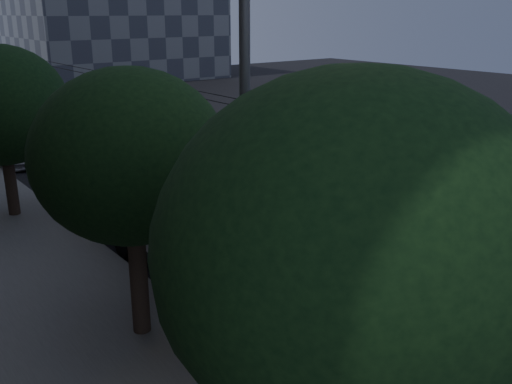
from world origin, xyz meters
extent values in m
plane|color=black|center=(0.00, 0.00, 0.00)|extent=(120.00, 120.00, 0.00)
cube|color=gray|center=(0.28, 20.00, 0.01)|extent=(0.08, 90.00, 0.02)
cube|color=gray|center=(1.72, 20.00, 0.01)|extent=(0.08, 90.00, 0.02)
cube|color=gray|center=(3.28, 20.00, 0.01)|extent=(0.08, 90.00, 0.02)
cube|color=gray|center=(4.72, 20.00, 0.01)|extent=(0.08, 90.00, 0.02)
cylinder|color=black|center=(-3.85, 20.00, 5.60)|extent=(0.02, 90.00, 0.02)
cylinder|color=black|center=(-3.15, 20.00, 5.60)|extent=(0.02, 90.00, 0.02)
cylinder|color=#525255|center=(-5.30, 10.00, 3.00)|extent=(0.14, 0.14, 6.00)
cube|color=silver|center=(-3.50, 2.06, 1.78)|extent=(3.79, 12.25, 2.86)
cube|color=black|center=(-3.50, 2.06, 0.50)|extent=(3.84, 12.29, 0.35)
cube|color=black|center=(-3.50, 2.57, 1.91)|extent=(3.59, 9.76, 1.05)
cube|color=black|center=(-3.50, -3.93, 2.06)|extent=(2.26, 0.31, 1.31)
cube|color=black|center=(-3.50, 8.06, 2.01)|extent=(2.06, 0.29, 1.00)
cube|color=green|center=(-3.50, -3.93, 2.96)|extent=(1.60, 0.23, 0.32)
cube|color=#99989B|center=(-3.50, 5.08, 3.46)|extent=(2.38, 2.42, 0.50)
sphere|color=white|center=(-4.35, -3.98, 0.75)|extent=(0.26, 0.26, 0.26)
sphere|color=white|center=(-2.65, -3.98, 0.75)|extent=(0.26, 0.26, 0.26)
cylinder|color=#525255|center=(-3.80, 6.13, 4.46)|extent=(0.06, 4.55, 2.34)
cylinder|color=#525255|center=(-3.20, 6.13, 4.46)|extent=(0.06, 4.55, 2.34)
cylinder|color=black|center=(-4.73, -1.79, 0.50)|extent=(0.30, 1.00, 1.00)
cylinder|color=black|center=(-2.27, -1.79, 0.50)|extent=(0.30, 1.00, 1.00)
cylinder|color=black|center=(-4.73, 4.71, 0.50)|extent=(0.30, 1.00, 1.00)
cylinder|color=black|center=(-2.27, 4.71, 0.50)|extent=(0.30, 1.00, 1.00)
cylinder|color=black|center=(-4.73, 6.64, 0.50)|extent=(0.30, 1.00, 1.00)
cylinder|color=black|center=(-2.27, 6.64, 0.50)|extent=(0.30, 1.00, 1.00)
imported|color=#A7A8AE|center=(-3.12, 10.09, 0.88)|extent=(3.64, 6.63, 1.76)
imported|color=silver|center=(-2.92, 15.33, 0.64)|extent=(1.77, 3.87, 1.29)
imported|color=silver|center=(-4.21, 19.83, 0.72)|extent=(2.61, 5.19, 1.45)
ellipsoid|color=black|center=(-6.50, -6.87, 4.69)|extent=(5.59, 5.59, 5.03)
cylinder|color=black|center=(-6.50, 0.00, 1.48)|extent=(0.44, 0.44, 2.97)
ellipsoid|color=black|center=(-6.50, 0.00, 4.65)|extent=(4.50, 4.50, 4.05)
cylinder|color=black|center=(-6.50, 10.91, 1.29)|extent=(0.44, 0.44, 2.57)
ellipsoid|color=black|center=(-6.50, 10.91, 4.45)|extent=(5.00, 5.00, 4.50)
cylinder|color=#525255|center=(-5.80, -3.44, 4.97)|extent=(0.20, 0.20, 9.93)
camera|label=1|loc=(-11.97, -11.71, 7.81)|focal=40.00mm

